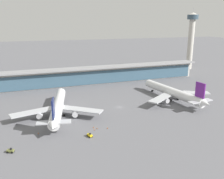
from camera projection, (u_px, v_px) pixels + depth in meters
name	position (u px, v px, depth m)	size (l,w,h in m)	color
ground_plane	(119.00, 107.00, 154.30)	(1200.00, 1200.00, 0.00)	slate
airliner_left_stand	(58.00, 107.00, 138.77)	(49.95, 65.91, 17.69)	white
airliner_centre_stand	(173.00, 92.00, 167.04)	(50.77, 66.43, 17.69)	white
service_truck_near_nose_olive	(185.00, 93.00, 179.54)	(7.49, 5.60, 3.10)	olive
service_truck_under_wing_yellow	(90.00, 135.00, 114.29)	(2.49, 3.24, 2.05)	yellow
service_truck_mid_apron_olive	(10.00, 151.00, 100.55)	(3.32, 2.78, 2.05)	olive
terminal_building	(92.00, 75.00, 210.17)	(202.16, 12.80, 15.20)	beige
control_tower	(191.00, 36.00, 271.21)	(12.00, 12.00, 67.45)	beige
safety_cone_alpha	(93.00, 127.00, 124.23)	(0.62, 0.62, 0.70)	orange
safety_cone_bravo	(38.00, 133.00, 117.46)	(0.62, 0.62, 0.70)	orange
safety_cone_charlie	(97.00, 128.00, 123.08)	(0.62, 0.62, 0.70)	orange
safety_cone_delta	(107.00, 128.00, 123.37)	(0.62, 0.62, 0.70)	orange
safety_cone_echo	(94.00, 130.00, 121.63)	(0.62, 0.62, 0.70)	orange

